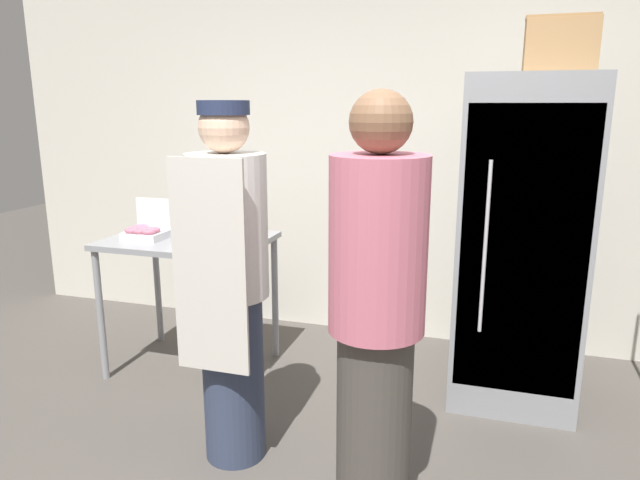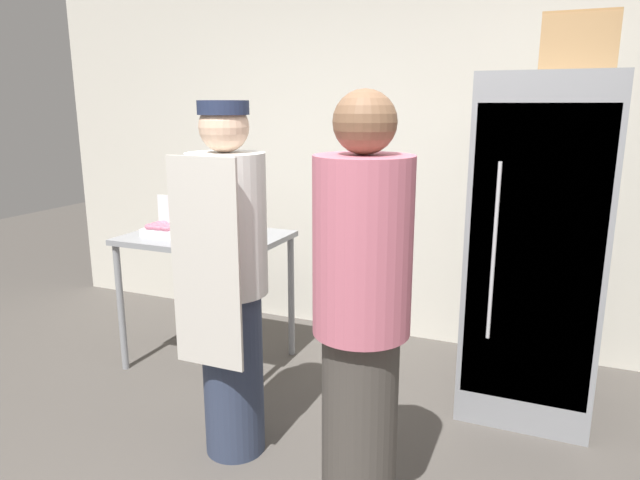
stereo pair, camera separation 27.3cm
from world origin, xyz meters
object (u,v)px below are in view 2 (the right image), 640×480
object	(u,v)px
blender_pitcher	(203,216)
person_baker	(229,280)
person_customer	(361,321)
cardboard_storage_box	(579,43)
refrigerator	(536,250)
donut_box	(164,228)

from	to	relation	value
blender_pitcher	person_baker	size ratio (longest dim) A/B	0.15
person_customer	person_baker	bearing A→B (deg)	160.98
cardboard_storage_box	person_baker	xyz separation A→B (m)	(-1.44, -1.03, -1.11)
refrigerator	blender_pitcher	size ratio (longest dim) A/B	7.30
person_baker	cardboard_storage_box	bearing A→B (deg)	35.51
donut_box	cardboard_storage_box	world-z (taller)	cardboard_storage_box
refrigerator	person_baker	bearing A→B (deg)	-141.70
refrigerator	donut_box	xyz separation A→B (m)	(-2.25, -0.33, -0.00)
blender_pitcher	person_customer	bearing A→B (deg)	-37.23
blender_pitcher	person_customer	size ratio (longest dim) A/B	0.15
person_baker	person_customer	bearing A→B (deg)	-19.02
refrigerator	blender_pitcher	bearing A→B (deg)	-175.25
refrigerator	person_baker	distance (m)	1.69
cardboard_storage_box	person_customer	size ratio (longest dim) A/B	0.20
refrigerator	person_customer	xyz separation A→B (m)	(-0.57, -1.31, -0.03)
cardboard_storage_box	donut_box	bearing A→B (deg)	-172.53
refrigerator	donut_box	size ratio (longest dim) A/B	7.59
refrigerator	donut_box	bearing A→B (deg)	-171.64
donut_box	person_customer	bearing A→B (deg)	-30.08
cardboard_storage_box	person_customer	bearing A→B (deg)	-118.01
cardboard_storage_box	person_baker	world-z (taller)	cardboard_storage_box
donut_box	person_baker	size ratio (longest dim) A/B	0.14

